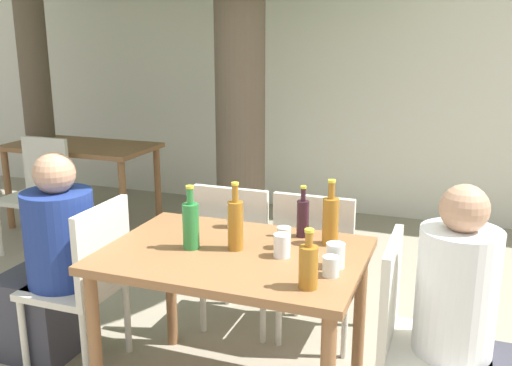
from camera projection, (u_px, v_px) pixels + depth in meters
The scene contains 20 objects.
cafe_building_wall at pixel (363, 71), 5.41m from camera, with size 10.00×0.08×2.80m.
dining_table_front at pixel (234, 272), 2.64m from camera, with size 1.19×0.83×0.77m.
dining_table_back at pixel (81, 156), 5.17m from camera, with size 1.34×0.70×0.77m.
patio_chair_0 at pixel (87, 276), 2.96m from camera, with size 0.44×0.44×0.92m.
patio_chair_1 at pixel (415, 332), 2.40m from camera, with size 0.44×0.44×0.92m.
patio_chair_2 at pixel (238, 248), 3.35m from camera, with size 0.44×0.44×0.92m.
patio_chair_3 at pixel (317, 258), 3.19m from camera, with size 0.44×0.44×0.92m.
patio_chair_4 at pixel (39, 187), 4.68m from camera, with size 0.44×0.44×0.92m.
person_seated_0 at pixel (49, 270), 3.03m from camera, with size 0.58×0.36×1.17m.
person_seated_1 at pixel (476, 342), 2.32m from camera, with size 0.56×0.32×1.18m.
amber_bottle_0 at pixel (331, 219), 2.67m from camera, with size 0.08×0.08×0.31m.
wine_bottle_1 at pixel (303, 217), 2.78m from camera, with size 0.06×0.06×0.26m.
green_bottle_2 at pixel (191, 224), 2.62m from camera, with size 0.08×0.08×0.30m.
amber_bottle_3 at pixel (308, 265), 2.22m from camera, with size 0.08×0.08×0.24m.
amber_bottle_4 at pixel (235, 224), 2.61m from camera, with size 0.07×0.07×0.32m.
drinking_glass_0 at pixel (331, 266), 2.34m from camera, with size 0.07×0.07×0.08m.
drinking_glass_1 at pixel (282, 245), 2.54m from camera, with size 0.08×0.08×0.11m.
drinking_glass_2 at pixel (234, 216), 2.93m from camera, with size 0.07×0.07×0.12m.
drinking_glass_3 at pixel (284, 238), 2.64m from camera, with size 0.07×0.07×0.10m.
drinking_glass_4 at pixel (335, 255), 2.42m from camera, with size 0.08×0.08×0.11m.
Camera 1 is at (0.94, -2.27, 1.74)m, focal length 40.00 mm.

